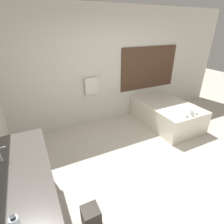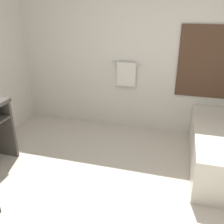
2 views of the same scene
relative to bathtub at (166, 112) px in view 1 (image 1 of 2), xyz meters
name	(u,v)px [view 1 (image 1 of 2)]	position (x,y,z in m)	size (l,w,h in m)	color
ground_plane	(155,175)	(-1.36, -1.34, -0.30)	(16.00, 16.00, 0.00)	beige
wall_back_with_blinds	(103,69)	(-1.31, 0.89, 1.05)	(7.40, 0.13, 2.70)	silver
vanity_counter	(24,185)	(-3.24, -1.29, 0.37)	(0.61, 1.56, 0.92)	#4C4742
sink_faucet	(0,155)	(-3.41, -1.07, 0.70)	(0.09, 0.04, 0.18)	silver
bathtub	(166,112)	(0.00, 0.00, 0.00)	(1.07, 1.70, 0.66)	silver
waste_bin	(91,217)	(-2.61, -1.63, -0.15)	(0.21, 0.21, 0.29)	#2D2823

